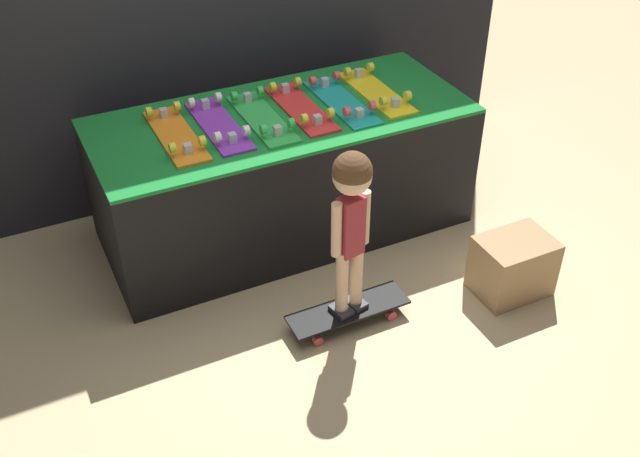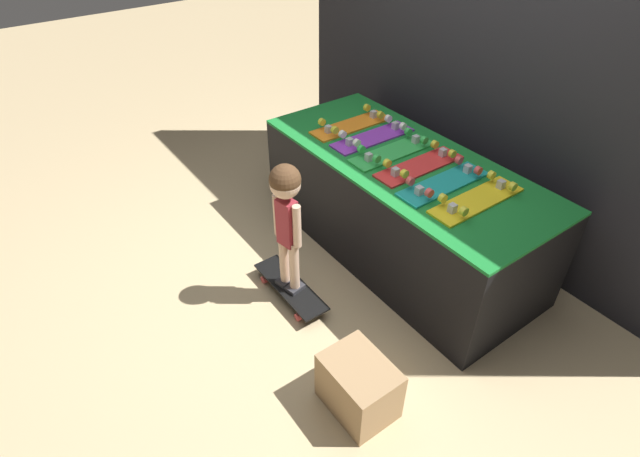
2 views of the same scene
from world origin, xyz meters
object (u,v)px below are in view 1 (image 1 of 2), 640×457
at_px(skateboard_orange_on_rack, 176,134).
at_px(skateboard_yellow_on_rack, 376,91).
at_px(skateboard_purple_on_rack, 219,124).
at_px(child, 351,205).
at_px(skateboard_on_floor, 348,311).
at_px(skateboard_red_on_rack, 301,107).
at_px(skateboard_green_on_rack, 262,117).
at_px(storage_box, 513,266).
at_px(skateboard_teal_on_rack, 341,100).

distance_m(skateboard_orange_on_rack, skateboard_yellow_on_rack, 1.19).
relative_size(skateboard_purple_on_rack, child, 0.70).
xyz_separation_m(skateboard_orange_on_rack, skateboard_on_floor, (0.55, -0.93, -0.71)).
bearing_deg(child, skateboard_red_on_rack, 68.92).
bearing_deg(skateboard_green_on_rack, skateboard_red_on_rack, 3.61).
bearing_deg(skateboard_orange_on_rack, skateboard_yellow_on_rack, -0.75).
xyz_separation_m(skateboard_yellow_on_rack, skateboard_on_floor, (-0.64, -0.91, -0.71)).
distance_m(skateboard_yellow_on_rack, storage_box, 1.26).
height_order(skateboard_yellow_on_rack, storage_box, skateboard_yellow_on_rack).
distance_m(skateboard_orange_on_rack, skateboard_red_on_rack, 0.72).
height_order(skateboard_green_on_rack, child, child).
height_order(skateboard_orange_on_rack, skateboard_green_on_rack, same).
xyz_separation_m(skateboard_orange_on_rack, skateboard_green_on_rack, (0.48, -0.02, 0.00)).
xyz_separation_m(skateboard_green_on_rack, skateboard_on_floor, (0.07, -0.90, -0.71)).
xyz_separation_m(skateboard_teal_on_rack, storage_box, (0.51, -1.05, -0.62)).
xyz_separation_m(skateboard_red_on_rack, skateboard_on_floor, (-0.17, -0.92, -0.71)).
bearing_deg(skateboard_teal_on_rack, skateboard_green_on_rack, 178.30).
bearing_deg(skateboard_purple_on_rack, skateboard_teal_on_rack, -3.46).
distance_m(skateboard_orange_on_rack, skateboard_green_on_rack, 0.48).
height_order(skateboard_green_on_rack, skateboard_red_on_rack, same).
height_order(skateboard_green_on_rack, skateboard_yellow_on_rack, same).
distance_m(skateboard_teal_on_rack, storage_box, 1.32).
relative_size(skateboard_purple_on_rack, skateboard_on_floor, 1.00).
distance_m(skateboard_on_floor, child, 0.66).
xyz_separation_m(skateboard_purple_on_rack, skateboard_yellow_on_rack, (0.96, -0.02, 0.00)).
bearing_deg(child, skateboard_green_on_rack, 83.80).
bearing_deg(skateboard_orange_on_rack, child, -59.28).
relative_size(skateboard_orange_on_rack, skateboard_teal_on_rack, 1.00).
distance_m(skateboard_green_on_rack, skateboard_red_on_rack, 0.24).
xyz_separation_m(skateboard_orange_on_rack, storage_box, (1.46, -1.09, -0.62)).
bearing_deg(storage_box, skateboard_green_on_rack, 132.82).
bearing_deg(skateboard_teal_on_rack, skateboard_red_on_rack, 173.02).
relative_size(skateboard_green_on_rack, storage_box, 1.64).
relative_size(skateboard_yellow_on_rack, child, 0.70).
bearing_deg(skateboard_on_floor, skateboard_red_on_rack, 79.72).
bearing_deg(skateboard_green_on_rack, skateboard_orange_on_rack, 177.07).
distance_m(skateboard_teal_on_rack, skateboard_on_floor, 1.21).
height_order(child, storage_box, child).
relative_size(skateboard_orange_on_rack, skateboard_red_on_rack, 1.00).
distance_m(skateboard_on_floor, storage_box, 0.93).
bearing_deg(skateboard_yellow_on_rack, skateboard_teal_on_rack, -174.53).
height_order(skateboard_yellow_on_rack, child, child).
height_order(skateboard_orange_on_rack, skateboard_purple_on_rack, same).
relative_size(child, storage_box, 2.35).
xyz_separation_m(skateboard_green_on_rack, skateboard_teal_on_rack, (0.48, -0.01, 0.00)).
distance_m(skateboard_teal_on_rack, skateboard_yellow_on_rack, 0.24).
relative_size(skateboard_orange_on_rack, child, 0.70).
bearing_deg(skateboard_purple_on_rack, skateboard_on_floor, -71.50).
bearing_deg(skateboard_yellow_on_rack, skateboard_on_floor, -125.28).
xyz_separation_m(skateboard_red_on_rack, storage_box, (0.74, -1.08, -0.62)).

